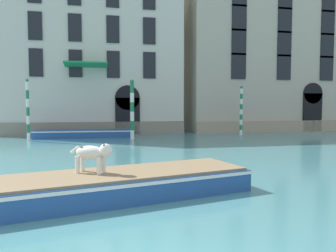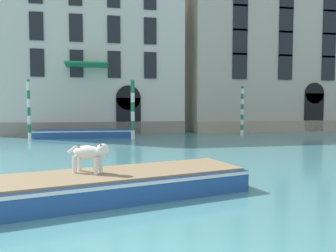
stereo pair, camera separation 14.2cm
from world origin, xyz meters
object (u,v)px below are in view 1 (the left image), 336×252
mooring_pole_0 (28,110)px  mooring_pole_1 (241,110)px  mooring_pole_2 (132,109)px  boat_foreground (125,183)px  dog_on_deck (93,153)px  boat_moored_near_palazzo (84,134)px

mooring_pole_0 → mooring_pole_1: mooring_pole_0 is taller
mooring_pole_1 → mooring_pole_2: (-8.46, -1.60, 0.12)m
boat_foreground → dog_on_deck: 1.11m
mooring_pole_1 → mooring_pole_2: mooring_pole_2 is taller
boat_foreground → mooring_pole_2: 13.69m
boat_moored_near_palazzo → mooring_pole_1: bearing=0.8°
boat_foreground → boat_moored_near_palazzo: size_ratio=1.00×
mooring_pole_1 → mooring_pole_2: size_ratio=0.94×
dog_on_deck → mooring_pole_0: mooring_pole_0 is taller
boat_foreground → mooring_pole_1: size_ratio=1.80×
mooring_pole_2 → dog_on_deck: bearing=-99.3°
boat_foreground → mooring_pole_2: bearing=70.4°
boat_foreground → mooring_pole_2: (1.43, 13.51, 1.68)m
boat_foreground → mooring_pole_0: mooring_pole_0 is taller
boat_foreground → mooring_pole_0: (-5.13, 13.82, 1.66)m
boat_foreground → mooring_pole_1: bearing=43.2°
boat_moored_near_palazzo → mooring_pole_2: bearing=-28.4°
dog_on_deck → mooring_pole_2: 13.74m
boat_moored_near_palazzo → mooring_pole_2: size_ratio=1.70×
dog_on_deck → boat_moored_near_palazzo: size_ratio=0.16×
boat_moored_near_palazzo → mooring_pole_0: size_ratio=1.71×
mooring_pole_0 → mooring_pole_1: 15.07m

